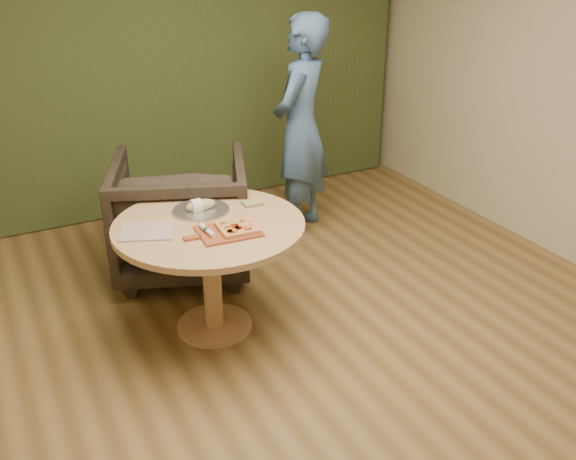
{
  "coord_description": "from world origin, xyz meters",
  "views": [
    {
      "loc": [
        -1.49,
        -2.55,
        2.37
      ],
      "look_at": [
        -0.04,
        0.25,
        0.87
      ],
      "focal_mm": 40.0,
      "sensor_mm": 36.0,
      "label": 1
    }
  ],
  "objects_px": {
    "pizza_paddle": "(227,232)",
    "person_standing": "(301,128)",
    "pedestal_table": "(210,244)",
    "cutlery_roll": "(207,230)",
    "flatbread_pizza": "(238,227)",
    "bread_roll": "(199,205)",
    "armchair": "(181,210)",
    "serving_tray": "(201,210)"
  },
  "relations": [
    {
      "from": "armchair",
      "to": "person_standing",
      "type": "xyz_separation_m",
      "value": [
        1.12,
        0.23,
        0.41
      ]
    },
    {
      "from": "bread_roll",
      "to": "armchair",
      "type": "distance_m",
      "value": 0.74
    },
    {
      "from": "cutlery_roll",
      "to": "bread_roll",
      "type": "relative_size",
      "value": 1.03
    },
    {
      "from": "pizza_paddle",
      "to": "serving_tray",
      "type": "distance_m",
      "value": 0.36
    },
    {
      "from": "flatbread_pizza",
      "to": "person_standing",
      "type": "xyz_separation_m",
      "value": [
        1.11,
        1.27,
        0.12
      ]
    },
    {
      "from": "pizza_paddle",
      "to": "armchair",
      "type": "relative_size",
      "value": 0.47
    },
    {
      "from": "serving_tray",
      "to": "flatbread_pizza",
      "type": "bearing_deg",
      "value": -76.77
    },
    {
      "from": "flatbread_pizza",
      "to": "armchair",
      "type": "distance_m",
      "value": 1.08
    },
    {
      "from": "serving_tray",
      "to": "person_standing",
      "type": "distance_m",
      "value": 1.5
    },
    {
      "from": "pizza_paddle",
      "to": "person_standing",
      "type": "distance_m",
      "value": 1.72
    },
    {
      "from": "pedestal_table",
      "to": "pizza_paddle",
      "type": "bearing_deg",
      "value": -75.89
    },
    {
      "from": "cutlery_roll",
      "to": "pizza_paddle",
      "type": "bearing_deg",
      "value": -19.1
    },
    {
      "from": "pizza_paddle",
      "to": "cutlery_roll",
      "type": "bearing_deg",
      "value": 169.5
    },
    {
      "from": "flatbread_pizza",
      "to": "person_standing",
      "type": "bearing_deg",
      "value": 48.95
    },
    {
      "from": "flatbread_pizza",
      "to": "armchair",
      "type": "relative_size",
      "value": 0.24
    },
    {
      "from": "pedestal_table",
      "to": "armchair",
      "type": "relative_size",
      "value": 1.2
    },
    {
      "from": "serving_tray",
      "to": "bread_roll",
      "type": "distance_m",
      "value": 0.04
    },
    {
      "from": "flatbread_pizza",
      "to": "serving_tray",
      "type": "bearing_deg",
      "value": 103.23
    },
    {
      "from": "pedestal_table",
      "to": "person_standing",
      "type": "bearing_deg",
      "value": 41.63
    },
    {
      "from": "serving_tray",
      "to": "person_standing",
      "type": "relative_size",
      "value": 0.2
    },
    {
      "from": "flatbread_pizza",
      "to": "bread_roll",
      "type": "relative_size",
      "value": 1.21
    },
    {
      "from": "pizza_paddle",
      "to": "bread_roll",
      "type": "bearing_deg",
      "value": 99.13
    },
    {
      "from": "pizza_paddle",
      "to": "cutlery_roll",
      "type": "relative_size",
      "value": 2.28
    },
    {
      "from": "cutlery_roll",
      "to": "serving_tray",
      "type": "relative_size",
      "value": 0.56
    },
    {
      "from": "cutlery_roll",
      "to": "person_standing",
      "type": "bearing_deg",
      "value": 38.92
    },
    {
      "from": "pizza_paddle",
      "to": "armchair",
      "type": "xyz_separation_m",
      "value": [
        0.05,
        1.03,
        -0.27
      ]
    },
    {
      "from": "armchair",
      "to": "pedestal_table",
      "type": "bearing_deg",
      "value": 104.74
    },
    {
      "from": "pedestal_table",
      "to": "pizza_paddle",
      "type": "xyz_separation_m",
      "value": [
        0.04,
        -0.18,
        0.15
      ]
    },
    {
      "from": "flatbread_pizza",
      "to": "pizza_paddle",
      "type": "bearing_deg",
      "value": 167.12
    },
    {
      "from": "bread_roll",
      "to": "armchair",
      "type": "height_order",
      "value": "armchair"
    },
    {
      "from": "armchair",
      "to": "bread_roll",
      "type": "bearing_deg",
      "value": 103.93
    },
    {
      "from": "pedestal_table",
      "to": "serving_tray",
      "type": "xyz_separation_m",
      "value": [
        0.02,
        0.18,
        0.15
      ]
    },
    {
      "from": "person_standing",
      "to": "flatbread_pizza",
      "type": "bearing_deg",
      "value": 9.42
    },
    {
      "from": "pizza_paddle",
      "to": "armchair",
      "type": "bearing_deg",
      "value": 91.0
    },
    {
      "from": "cutlery_roll",
      "to": "person_standing",
      "type": "xyz_separation_m",
      "value": [
        1.28,
        1.23,
        0.12
      ]
    },
    {
      "from": "pedestal_table",
      "to": "person_standing",
      "type": "relative_size",
      "value": 0.65
    },
    {
      "from": "pedestal_table",
      "to": "cutlery_roll",
      "type": "height_order",
      "value": "cutlery_roll"
    },
    {
      "from": "flatbread_pizza",
      "to": "bread_roll",
      "type": "bearing_deg",
      "value": 104.51
    },
    {
      "from": "pizza_paddle",
      "to": "serving_tray",
      "type": "height_order",
      "value": "serving_tray"
    },
    {
      "from": "flatbread_pizza",
      "to": "armchair",
      "type": "xyz_separation_m",
      "value": [
        -0.01,
        1.04,
        -0.29
      ]
    },
    {
      "from": "serving_tray",
      "to": "armchair",
      "type": "distance_m",
      "value": 0.72
    },
    {
      "from": "cutlery_roll",
      "to": "armchair",
      "type": "relative_size",
      "value": 0.2
    }
  ]
}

